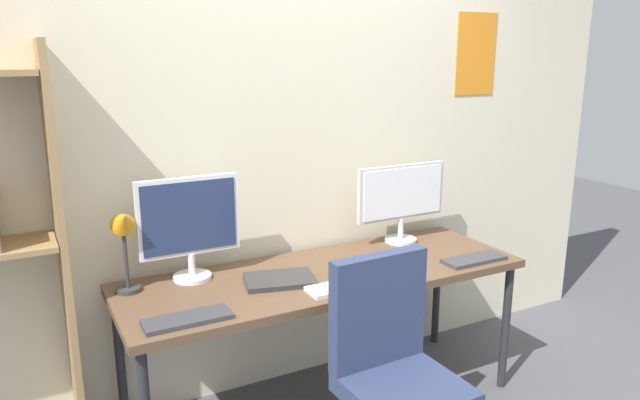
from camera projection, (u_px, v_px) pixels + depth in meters
wall_back at (287, 146)px, 3.12m from camera, size 4.39×0.11×2.60m
desk at (325, 282)px, 2.91m from camera, size 1.99×0.68×0.74m
office_chair at (395, 399)px, 2.43m from camera, size 0.52×0.52×0.99m
monitor_left at (189, 223)px, 2.74m from camera, size 0.48×0.18×0.49m
monitor_right at (402, 197)px, 3.29m from camera, size 0.56×0.18×0.44m
desk_lamp at (125, 235)px, 2.57m from camera, size 0.11×0.15×0.41m
keyboard_left at (187, 319)px, 2.36m from camera, size 0.35×0.13×0.02m
keyboard_center at (349, 285)px, 2.70m from camera, size 0.40×0.13×0.02m
keyboard_right at (474, 259)px, 3.04m from camera, size 0.34×0.13×0.02m
mouse_left_side at (402, 272)px, 2.85m from camera, size 0.06×0.10×0.03m
mouse_right_side at (414, 270)px, 2.88m from camera, size 0.06×0.10×0.03m
laptop_closed at (280, 280)px, 2.76m from camera, size 0.36×0.29×0.02m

